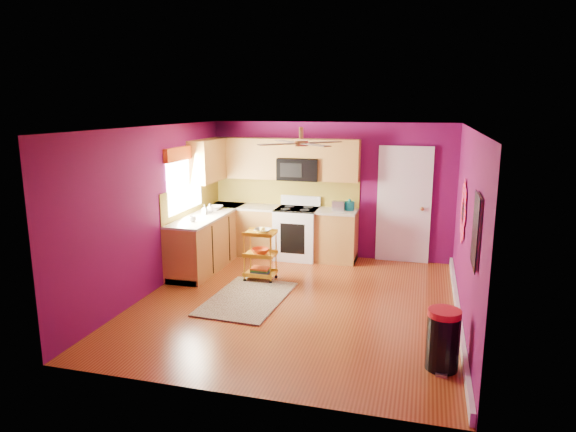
% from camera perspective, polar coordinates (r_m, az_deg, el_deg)
% --- Properties ---
extents(ground, '(5.00, 5.00, 0.00)m').
position_cam_1_polar(ground, '(7.53, 1.01, -9.60)').
color(ground, maroon).
rests_on(ground, ground).
extents(room_envelope, '(4.54, 5.04, 2.52)m').
position_cam_1_polar(room_envelope, '(7.08, 1.27, 2.74)').
color(room_envelope, '#620B49').
rests_on(room_envelope, ground).
extents(lower_cabinets, '(2.81, 2.31, 0.94)m').
position_cam_1_polar(lower_cabinets, '(9.42, -4.24, -2.34)').
color(lower_cabinets, olive).
rests_on(lower_cabinets, ground).
extents(electric_range, '(0.76, 0.66, 1.13)m').
position_cam_1_polar(electric_range, '(9.51, 1.00, -1.86)').
color(electric_range, white).
rests_on(electric_range, ground).
extents(upper_cabinetry, '(2.80, 2.30, 1.26)m').
position_cam_1_polar(upper_cabinetry, '(9.47, -3.06, 6.16)').
color(upper_cabinetry, olive).
rests_on(upper_cabinetry, ground).
extents(left_window, '(0.08, 1.35, 1.08)m').
position_cam_1_polar(left_window, '(8.82, -11.41, 5.07)').
color(left_window, white).
rests_on(left_window, ground).
extents(panel_door, '(0.95, 0.11, 2.15)m').
position_cam_1_polar(panel_door, '(9.42, 12.75, 1.07)').
color(panel_door, white).
rests_on(panel_door, ground).
extents(right_wall_art, '(0.04, 2.74, 1.04)m').
position_cam_1_polar(right_wall_art, '(6.60, 19.41, -0.32)').
color(right_wall_art, black).
rests_on(right_wall_art, ground).
extents(ceiling_fan, '(1.01, 1.01, 0.26)m').
position_cam_1_polar(ceiling_fan, '(7.20, 1.47, 8.18)').
color(ceiling_fan, '#BF8C3F').
rests_on(ceiling_fan, ground).
extents(shag_rug, '(1.12, 1.74, 0.02)m').
position_cam_1_polar(shag_rug, '(7.67, -4.54, -9.12)').
color(shag_rug, black).
rests_on(shag_rug, ground).
extents(rolling_cart, '(0.50, 0.36, 0.90)m').
position_cam_1_polar(rolling_cart, '(8.31, -3.05, -4.12)').
color(rolling_cart, gold).
rests_on(rolling_cart, ground).
extents(trash_can, '(0.38, 0.40, 0.67)m').
position_cam_1_polar(trash_can, '(5.90, 16.84, -13.01)').
color(trash_can, black).
rests_on(trash_can, ground).
extents(teal_kettle, '(0.18, 0.18, 0.21)m').
position_cam_1_polar(teal_kettle, '(9.31, 6.84, 1.15)').
color(teal_kettle, '#128A87').
rests_on(teal_kettle, lower_cabinets).
extents(toaster, '(0.22, 0.15, 0.18)m').
position_cam_1_polar(toaster, '(9.24, 5.63, 1.14)').
color(toaster, beige).
rests_on(toaster, lower_cabinets).
extents(soap_bottle_a, '(0.08, 0.08, 0.17)m').
position_cam_1_polar(soap_bottle_a, '(8.98, -9.25, 0.69)').
color(soap_bottle_a, '#EA3F72').
rests_on(soap_bottle_a, lower_cabinets).
extents(soap_bottle_b, '(0.13, 0.13, 0.16)m').
position_cam_1_polar(soap_bottle_b, '(9.10, -8.69, 0.83)').
color(soap_bottle_b, white).
rests_on(soap_bottle_b, lower_cabinets).
extents(counter_dish, '(0.27, 0.27, 0.07)m').
position_cam_1_polar(counter_dish, '(9.41, -8.09, 0.92)').
color(counter_dish, white).
rests_on(counter_dish, lower_cabinets).
extents(counter_cup, '(0.12, 0.12, 0.09)m').
position_cam_1_polar(counter_cup, '(8.47, -10.57, -0.33)').
color(counter_cup, white).
rests_on(counter_cup, lower_cabinets).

